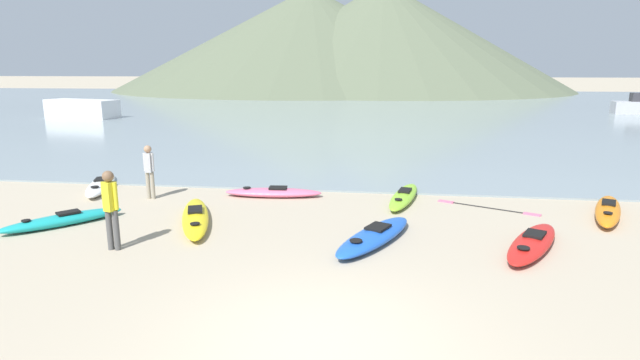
{
  "coord_description": "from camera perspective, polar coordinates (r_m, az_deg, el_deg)",
  "views": [
    {
      "loc": [
        0.87,
        -6.3,
        3.8
      ],
      "look_at": [
        -1.08,
        8.16,
        0.5
      ],
      "focal_mm": 28.0,
      "sensor_mm": 36.0,
      "label": 1
    }
  ],
  "objects": [
    {
      "name": "far_hill_left",
      "position": [
        91.24,
        -1.09,
        15.79
      ],
      "size": [
        67.05,
        67.05,
        17.29
      ],
      "primitive_type": "cone",
      "color": "#5B664C",
      "rests_on": "ground_plane"
    },
    {
      "name": "moored_boat_0",
      "position": [
        42.38,
        -25.55,
        7.37
      ],
      "size": [
        6.03,
        3.21,
        1.35
      ],
      "color": "white",
      "rests_on": "bay_water"
    },
    {
      "name": "far_hill_midleft",
      "position": [
        88.59,
        7.18,
        15.91
      ],
      "size": [
        61.58,
        61.58,
        17.65
      ],
      "primitive_type": "cone",
      "color": "#5B664C",
      "rests_on": "ground_plane"
    },
    {
      "name": "bay_water",
      "position": [
        50.15,
        6.72,
        8.35
      ],
      "size": [
        160.0,
        70.0,
        0.06
      ],
      "primitive_type": "cube",
      "color": "gray",
      "rests_on": "ground_plane"
    },
    {
      "name": "kayak_on_sand_2",
      "position": [
        11.21,
        6.26,
        -6.36
      ],
      "size": [
        2.03,
        3.2,
        0.34
      ],
      "color": "blue",
      "rests_on": "ground_plane"
    },
    {
      "name": "person_near_waterline",
      "position": [
        15.43,
        -18.95,
        1.26
      ],
      "size": [
        0.32,
        0.23,
        1.6
      ],
      "color": "gray",
      "rests_on": "ground_plane"
    },
    {
      "name": "kayak_on_sand_4",
      "position": [
        17.37,
        -23.76,
        -0.52
      ],
      "size": [
        1.74,
        3.22,
        0.33
      ],
      "color": "white",
      "rests_on": "ground_plane"
    },
    {
      "name": "ground_plane",
      "position": [
        7.41,
        -0.17,
        -18.12
      ],
      "size": [
        400.0,
        400.0,
        0.0
      ],
      "primitive_type": "plane",
      "color": "tan"
    },
    {
      "name": "far_hill_midright",
      "position": [
        96.44,
        10.74,
        12.31
      ],
      "size": [
        43.94,
        43.94,
        6.84
      ],
      "primitive_type": "cone",
      "color": "#5B664C",
      "rests_on": "ground_plane"
    },
    {
      "name": "kayak_on_sand_1",
      "position": [
        15.05,
        30.04,
        -3.02
      ],
      "size": [
        1.8,
        3.24,
        0.36
      ],
      "color": "orange",
      "rests_on": "ground_plane"
    },
    {
      "name": "kayak_on_sand_0",
      "position": [
        13.83,
        -27.33,
        -4.06
      ],
      "size": [
        2.3,
        2.54,
        0.33
      ],
      "color": "teal",
      "rests_on": "ground_plane"
    },
    {
      "name": "person_near_foreground",
      "position": [
        11.34,
        -22.81,
        -2.66
      ],
      "size": [
        0.35,
        0.28,
        1.72
      ],
      "color": "#4C4C4C",
      "rests_on": "ground_plane"
    },
    {
      "name": "kayak_on_sand_5",
      "position": [
        14.76,
        9.56,
        -1.85
      ],
      "size": [
        1.22,
        3.26,
        0.3
      ],
      "color": "#8CCC2D",
      "rests_on": "ground_plane"
    },
    {
      "name": "kayak_on_sand_7",
      "position": [
        11.66,
        23.11,
        -6.62
      ],
      "size": [
        2.02,
        3.04,
        0.33
      ],
      "color": "red",
      "rests_on": "ground_plane"
    },
    {
      "name": "loose_paddle",
      "position": [
        14.55,
        18.56,
        -3.02
      ],
      "size": [
        2.58,
        1.36,
        0.03
      ],
      "color": "black",
      "rests_on": "ground_plane"
    },
    {
      "name": "kayak_on_sand_6",
      "position": [
        12.93,
        -14.06,
        -4.14
      ],
      "size": [
        1.9,
        3.58,
        0.31
      ],
      "color": "yellow",
      "rests_on": "ground_plane"
    },
    {
      "name": "kayak_on_sand_3",
      "position": [
        15.05,
        -5.36,
        -1.43
      ],
      "size": [
        2.95,
        0.88,
        0.31
      ],
      "color": "#E5668C",
      "rests_on": "ground_plane"
    }
  ]
}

